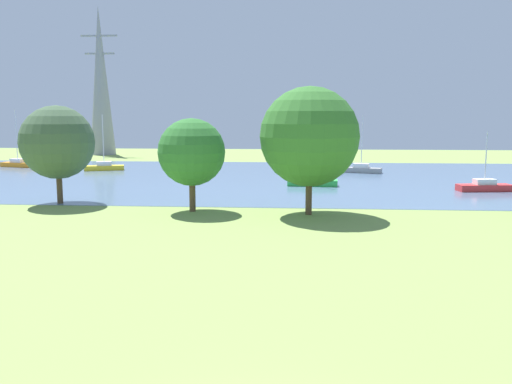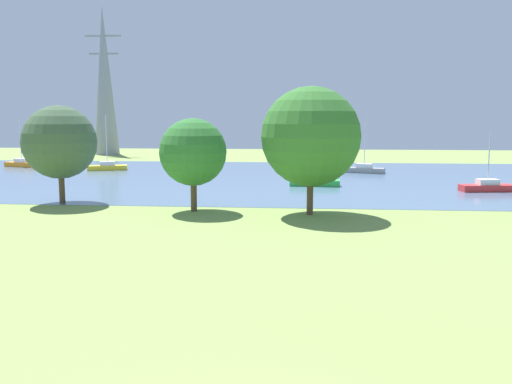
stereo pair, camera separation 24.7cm
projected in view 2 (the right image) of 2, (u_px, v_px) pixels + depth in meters
The scene contains 11 objects.
ground_plane at pixel (282, 231), 32.01m from camera, with size 160.00×160.00×0.00m, color #7F994C.
water_surface at pixel (291, 178), 59.64m from camera, with size 140.00×40.00×0.02m, color slate.
sailboat_yellow at pixel (107, 167), 67.88m from camera, with size 5.03×2.97×6.94m.
sailboat_red at pixel (487, 187), 48.74m from camera, with size 4.96×2.16×5.35m.
sailboat_green at pixel (315, 181), 52.49m from camera, with size 4.90×1.85×6.43m.
sailboat_orange at pixel (22, 163), 72.48m from camera, with size 5.03×2.83×7.58m.
sailboat_gray at pixel (364, 169), 64.70m from camera, with size 5.03×2.80×6.86m.
tree_west_far at pixel (60, 142), 41.56m from camera, with size 5.63×5.63×7.57m.
tree_west_near at pixel (193, 152), 38.11m from camera, with size 4.76×4.76×6.61m.
tree_mid_shore at pixel (311, 137), 36.60m from camera, with size 6.79×6.79×8.76m.
electricity_pylon at pixel (105, 81), 94.48m from camera, with size 6.40×4.40×25.61m.
Camera 2 is at (1.16, -9.39, 6.74)m, focal length 37.98 mm.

